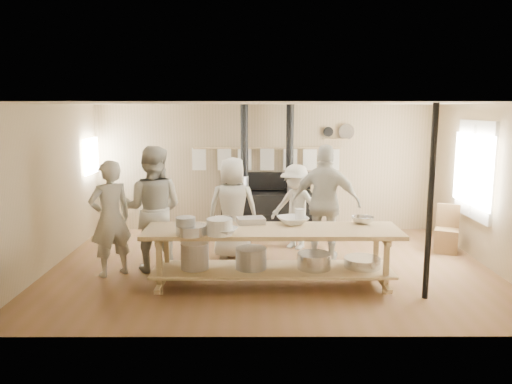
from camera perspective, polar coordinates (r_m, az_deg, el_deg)
ground at (r=8.15m, az=1.61°, el=-8.51°), size 7.00×7.00×0.00m
room_shell at (r=7.80m, az=1.67°, el=2.90°), size 7.00×7.00×7.00m
window_right at (r=9.19m, az=23.73°, el=2.34°), size 0.09×1.50×1.65m
left_opening at (r=10.29m, az=-18.33°, el=3.92°), size 0.00×0.90×0.90m
stove at (r=10.06m, az=1.22°, el=-1.93°), size 1.90×0.75×2.60m
towel_rail at (r=10.19m, az=1.24°, el=4.12°), size 3.00×0.04×0.47m
back_wall_shelf at (r=10.33m, az=9.45°, el=6.54°), size 0.63×0.14×0.32m
prep_table at (r=7.13m, az=1.78°, el=-6.79°), size 3.60×0.90×0.85m
support_post at (r=6.90m, az=19.30°, el=-1.24°), size 0.08×0.08×2.60m
cook_far_left at (r=7.84m, az=-16.31°, el=-2.93°), size 0.77×0.73×1.77m
cook_left at (r=7.93m, az=-11.66°, el=-1.89°), size 1.02×0.83×1.96m
cook_center at (r=8.41m, az=-2.67°, el=-1.86°), size 0.86×0.57×1.73m
cook_right at (r=8.32m, az=7.96°, el=-1.29°), size 1.23×0.77×1.95m
cook_by_window at (r=9.02m, az=4.57°, el=-1.71°), size 1.14×1.04×1.54m
chair at (r=9.50m, az=20.93°, el=-4.96°), size 0.52×0.52×0.84m
bowl_white_a at (r=6.73m, az=-3.79°, el=-4.49°), size 0.49×0.49×0.09m
bowl_steel_a at (r=7.37m, az=-3.82°, el=-3.25°), size 0.39×0.39×0.09m
bowl_white_b at (r=7.34m, az=4.23°, el=-3.24°), size 0.56×0.56×0.11m
bowl_steel_b at (r=7.52m, az=12.08°, el=-3.14°), size 0.34×0.34×0.10m
roasting_pan at (r=7.35m, az=-0.59°, el=-3.27°), size 0.45×0.34×0.09m
mixing_bowl_large at (r=6.76m, az=-7.41°, el=-4.33°), size 0.54×0.54×0.13m
bucket_galv at (r=6.76m, az=-8.04°, el=-3.86°), size 0.30×0.30×0.24m
deep_bowl_enamel at (r=6.71m, az=-4.18°, el=-3.98°), size 0.41×0.41×0.22m
pitcher at (r=7.37m, az=5.03°, el=-2.77°), size 0.17×0.17×0.22m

